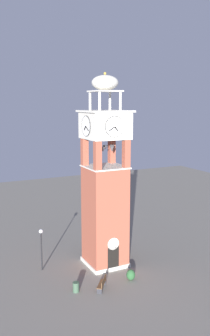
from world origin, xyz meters
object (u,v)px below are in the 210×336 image
at_px(clock_tower, 105,190).
at_px(lamp_post, 41,242).
at_px(trash_bin, 76,287).
at_px(park_bench, 102,284).

relative_size(clock_tower, lamp_post, 4.56).
bearing_deg(lamp_post, trash_bin, -75.06).
bearing_deg(park_bench, clock_tower, 60.93).
relative_size(park_bench, lamp_post, 0.40).
relative_size(lamp_post, trash_bin, 4.77).
relative_size(clock_tower, trash_bin, 21.74).
bearing_deg(trash_bin, lamp_post, 104.94).
height_order(park_bench, trash_bin, park_bench).
xyz_separation_m(clock_tower, trash_bin, (-4.34, -3.56, -6.69)).
bearing_deg(lamp_post, clock_tower, -13.48).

